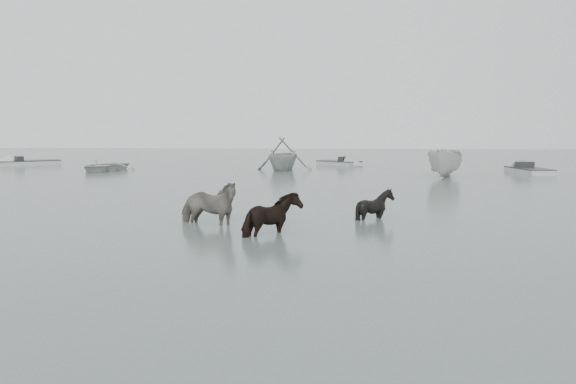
{
  "coord_description": "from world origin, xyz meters",
  "views": [
    {
      "loc": [
        2.76,
        -16.3,
        2.82
      ],
      "look_at": [
        1.43,
        0.12,
        1.0
      ],
      "focal_mm": 35.0,
      "sensor_mm": 36.0,
      "label": 1
    }
  ],
  "objects_px": {
    "pony_black": "(375,198)",
    "rowboat_lead": "(103,165)",
    "pony_dark": "(273,207)",
    "pony_pinto": "(208,196)"
  },
  "relations": [
    {
      "from": "pony_black",
      "to": "rowboat_lead",
      "type": "bearing_deg",
      "value": 48.16
    },
    {
      "from": "rowboat_lead",
      "to": "pony_dark",
      "type": "bearing_deg",
      "value": -45.84
    },
    {
      "from": "pony_pinto",
      "to": "rowboat_lead",
      "type": "relative_size",
      "value": 0.46
    },
    {
      "from": "pony_pinto",
      "to": "rowboat_lead",
      "type": "xyz_separation_m",
      "value": [
        -12.13,
        21.14,
        -0.4
      ]
    },
    {
      "from": "pony_black",
      "to": "pony_dark",
      "type": "bearing_deg",
      "value": 142.9
    },
    {
      "from": "pony_dark",
      "to": "rowboat_lead",
      "type": "bearing_deg",
      "value": 49.08
    },
    {
      "from": "pony_dark",
      "to": "rowboat_lead",
      "type": "xyz_separation_m",
      "value": [
        -14.25,
        22.61,
        -0.29
      ]
    },
    {
      "from": "pony_pinto",
      "to": "rowboat_lead",
      "type": "height_order",
      "value": "pony_pinto"
    },
    {
      "from": "pony_dark",
      "to": "pony_black",
      "type": "height_order",
      "value": "pony_dark"
    },
    {
      "from": "pony_pinto",
      "to": "pony_black",
      "type": "xyz_separation_m",
      "value": [
        5.07,
        1.59,
        -0.18
      ]
    }
  ]
}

